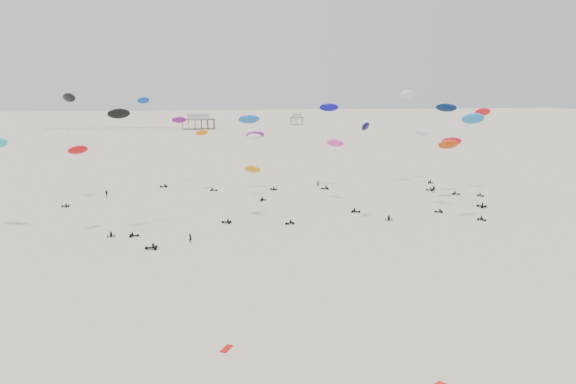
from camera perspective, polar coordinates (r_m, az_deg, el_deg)
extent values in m
plane|color=beige|center=(215.80, -5.39, 3.56)|extent=(900.00, 900.00, 0.00)
cube|color=brown|center=(364.04, -9.11, 7.30)|extent=(21.00, 13.00, 0.30)
cube|color=silver|center=(363.95, -9.12, 7.58)|extent=(14.00, 8.40, 3.20)
cube|color=#B2B2AD|center=(363.86, -9.13, 7.85)|extent=(15.00, 9.00, 0.30)
cube|color=brown|center=(401.72, 0.90, 7.59)|extent=(9.00, 7.00, 0.30)
cube|color=silver|center=(401.65, 0.90, 7.78)|extent=(5.60, 4.20, 2.40)
cube|color=#B2B2AD|center=(401.58, 0.90, 7.97)|extent=(6.00, 4.50, 0.30)
cube|color=black|center=(366.80, -17.28, 6.25)|extent=(80.00, 0.10, 0.10)
cylinder|color=gray|center=(149.07, 19.07, 3.71)|extent=(0.03, 0.03, 21.61)
ellipsoid|color=red|center=(153.83, 19.18, 7.69)|extent=(5.08, 2.69, 2.41)
cylinder|color=gray|center=(106.62, -19.07, -0.10)|extent=(0.03, 0.03, 15.63)
ellipsoid|color=red|center=(108.48, -20.57, 4.03)|extent=(4.20, 3.93, 2.02)
cylinder|color=gray|center=(112.58, -4.90, -0.38)|extent=(0.03, 0.03, 11.58)
ellipsoid|color=orange|center=(114.71, -3.63, 2.34)|extent=(4.03, 3.73, 1.94)
cylinder|color=gray|center=(133.76, -3.05, 2.41)|extent=(0.03, 0.03, 14.85)
ellipsoid|color=white|center=(136.23, -3.46, 5.62)|extent=(3.78, 1.53, 1.83)
cylinder|color=gray|center=(112.62, 9.07, 1.84)|extent=(0.03, 0.03, 17.97)
ellipsoid|color=#0A043E|center=(111.52, 7.89, 6.62)|extent=(3.64, 4.34, 2.04)
cylinder|color=gray|center=(117.25, 18.70, 2.04)|extent=(0.03, 0.03, 18.86)
ellipsoid|color=blue|center=(116.40, 18.29, 7.09)|extent=(5.53, 2.81, 2.64)
cylinder|color=gray|center=(145.47, -8.16, 3.03)|extent=(0.03, 0.03, 13.94)
ellipsoid|color=orange|center=(145.85, -8.73, 5.98)|extent=(4.17, 3.49, 1.88)
cylinder|color=gray|center=(145.87, -2.43, 2.96)|extent=(0.03, 0.03, 13.64)
ellipsoid|color=#7D1885|center=(146.72, -3.36, 5.79)|extent=(5.38, 3.06, 2.54)
cylinder|color=gray|center=(110.55, -1.93, 2.10)|extent=(0.03, 0.03, 21.19)
ellipsoid|color=blue|center=(112.81, -3.99, 7.39)|extent=(4.35, 1.96, 2.14)
cylinder|color=gray|center=(125.02, 15.43, 3.13)|extent=(0.03, 0.03, 21.42)
ellipsoid|color=#051845|center=(127.31, 15.77, 8.25)|extent=(4.85, 4.81, 2.34)
cylinder|color=gray|center=(105.62, -14.94, 2.48)|extent=(0.03, 0.03, 24.25)
ellipsoid|color=#0E44BC|center=(108.61, -14.47, 9.01)|extent=(2.69, 2.59, 1.35)
cylinder|color=gray|center=(100.04, -15.31, 1.32)|extent=(0.03, 0.03, 25.01)
ellipsoid|color=black|center=(106.06, -16.81, 7.64)|extent=(4.44, 3.19, 2.06)
cylinder|color=gray|center=(136.74, -21.51, 3.80)|extent=(0.03, 0.03, 24.09)
ellipsoid|color=black|center=(140.22, -21.36, 8.93)|extent=(4.48, 4.77, 2.37)
cylinder|color=gray|center=(126.02, 5.80, 1.59)|extent=(0.03, 0.03, 19.01)
ellipsoid|color=#F339C9|center=(132.13, 4.82, 4.99)|extent=(4.52, 4.62, 2.28)
cylinder|color=gray|center=(135.13, 17.48, 1.62)|extent=(0.03, 0.03, 16.54)
ellipsoid|color=red|center=(139.00, 15.99, 4.68)|extent=(6.07, 3.42, 2.86)
cylinder|color=gray|center=(164.00, 13.84, 3.39)|extent=(0.03, 0.03, 14.76)
ellipsoid|color=silver|center=(167.62, 13.48, 5.85)|extent=(4.08, 4.57, 2.23)
cylinder|color=gray|center=(153.19, 13.06, 4.97)|extent=(0.03, 0.03, 26.36)
ellipsoid|color=white|center=(158.36, 11.96, 9.66)|extent=(5.93, 4.77, 2.81)
cylinder|color=gray|center=(147.63, 3.99, 4.42)|extent=(0.03, 0.03, 20.01)
ellipsoid|color=#0D0CA6|center=(149.25, 4.18, 8.57)|extent=(5.20, 2.45, 2.49)
cylinder|color=gray|center=(146.60, 16.47, 2.33)|extent=(0.03, 0.03, 12.30)
ellipsoid|color=red|center=(148.14, 16.28, 4.98)|extent=(5.47, 3.28, 2.56)
cylinder|color=gray|center=(154.91, -11.74, 3.88)|extent=(0.03, 0.03, 17.89)
ellipsoid|color=#771780|center=(157.37, -11.01, 7.21)|extent=(4.15, 1.91, 1.96)
imported|color=black|center=(98.26, -9.89, -5.08)|extent=(0.86, 0.83, 1.96)
imported|color=black|center=(146.74, 14.60, -0.07)|extent=(1.25, 1.11, 2.21)
imported|color=black|center=(143.35, -17.95, -0.49)|extent=(1.43, 1.19, 2.12)
imported|color=black|center=(150.52, 3.05, 0.53)|extent=(0.88, 0.88, 2.03)
cube|color=#BF0C0B|center=(59.77, -6.26, -15.57)|extent=(1.53, 1.90, 0.07)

